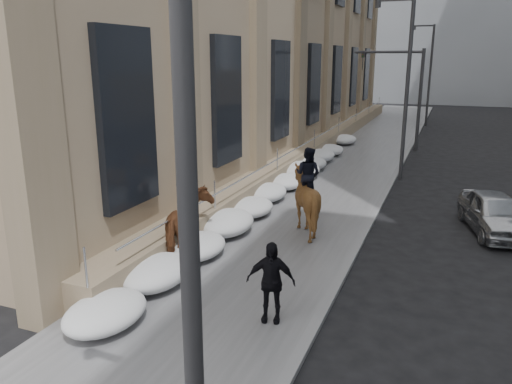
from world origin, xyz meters
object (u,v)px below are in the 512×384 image
mounted_horse_right (305,197)px  pedestrian (271,282)px  mounted_horse_left (189,222)px  car_silver (494,213)px

mounted_horse_right → pedestrian: size_ratio=1.54×
mounted_horse_left → mounted_horse_right: mounted_horse_right is taller
mounted_horse_left → car_silver: size_ratio=0.66×
mounted_horse_right → pedestrian: mounted_horse_right is taller
mounted_horse_right → mounted_horse_left: bearing=63.8°
mounted_horse_left → car_silver: 9.81m
mounted_horse_right → car_silver: 6.16m
mounted_horse_left → mounted_horse_right: 3.98m
mounted_horse_right → car_silver: mounted_horse_right is taller
mounted_horse_right → pedestrian: (0.88, -5.66, -0.26)m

